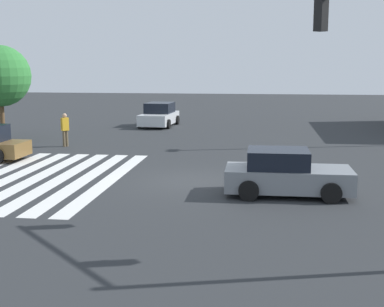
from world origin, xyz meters
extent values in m
plane|color=#2B2D30|center=(0.00, 0.00, 0.00)|extent=(116.00, 116.00, 0.00)
cube|color=silver|center=(0.00, -6.89, 0.00)|extent=(10.56, 0.60, 0.01)
cube|color=silver|center=(0.00, -5.94, 0.00)|extent=(10.56, 0.60, 0.01)
cube|color=silver|center=(0.00, -4.99, 0.00)|extent=(10.56, 0.60, 0.01)
cube|color=silver|center=(0.00, -4.04, 0.00)|extent=(10.56, 0.60, 0.01)
cube|color=silver|center=(0.00, -3.09, 0.00)|extent=(10.56, 0.60, 0.01)
cube|color=black|center=(4.01, 4.01, 5.57)|extent=(0.40, 0.40, 0.84)
sphere|color=gold|center=(3.90, 3.90, 5.57)|extent=(0.16, 0.16, 0.16)
cube|color=silver|center=(-17.20, -4.55, 0.55)|extent=(4.41, 2.20, 0.74)
cube|color=black|center=(-17.44, -4.54, 1.27)|extent=(2.28, 1.87, 0.70)
cylinder|color=black|center=(-15.80, -3.66, 0.32)|extent=(0.65, 0.26, 0.64)
cylinder|color=black|center=(-15.94, -5.62, 0.32)|extent=(0.65, 0.26, 0.64)
cylinder|color=black|center=(-18.46, -3.48, 0.32)|extent=(0.65, 0.26, 0.64)
cylinder|color=black|center=(-18.59, -5.44, 0.32)|extent=(0.65, 0.26, 0.64)
cube|color=gray|center=(1.55, 3.41, 0.54)|extent=(1.90, 4.13, 0.72)
cube|color=black|center=(1.55, 3.06, 1.21)|extent=(1.70, 2.00, 0.61)
cylinder|color=black|center=(0.58, 4.68, 0.33)|extent=(0.22, 0.66, 0.66)
cylinder|color=black|center=(2.50, 4.69, 0.33)|extent=(0.22, 0.66, 0.66)
cylinder|color=black|center=(0.60, 2.13, 0.33)|extent=(0.22, 0.66, 0.66)
cylinder|color=black|center=(2.51, 2.14, 0.33)|extent=(0.22, 0.66, 0.66)
cylinder|color=black|center=(-4.18, -8.82, 0.35)|extent=(0.23, 0.71, 0.70)
cylinder|color=brown|center=(-7.57, -7.61, 0.42)|extent=(0.14, 0.14, 0.85)
cylinder|color=brown|center=(-7.45, -7.72, 0.42)|extent=(0.14, 0.14, 0.85)
cube|color=gold|center=(-7.51, -7.66, 1.18)|extent=(0.41, 0.41, 0.67)
sphere|color=tan|center=(-7.51, -7.66, 1.63)|extent=(0.23, 0.23, 0.23)
cylinder|color=brown|center=(-9.53, -12.12, 1.07)|extent=(0.26, 0.26, 2.15)
sphere|color=#337F38|center=(-9.53, -12.12, 3.61)|extent=(3.44, 3.44, 3.44)
camera|label=1|loc=(19.06, 2.49, 4.30)|focal=50.00mm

